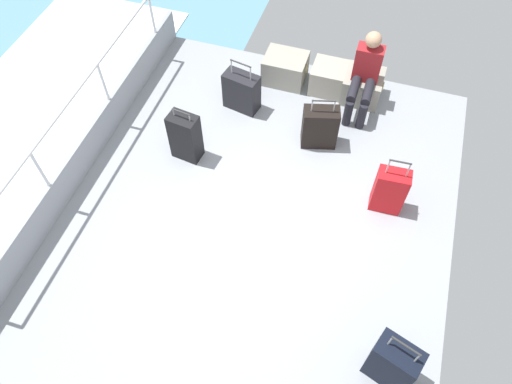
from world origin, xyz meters
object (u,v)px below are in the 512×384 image
suitcase_2 (389,190)px  suitcase_3 (242,92)px  cargo_crate_2 (363,86)px  suitcase_1 (185,137)px  cargo_crate_0 (285,68)px  suitcase_4 (392,363)px  passenger_seated (365,73)px  suitcase_0 (320,127)px  cargo_crate_1 (334,79)px

suitcase_2 → suitcase_3: (-2.09, 1.03, -0.04)m
cargo_crate_2 → suitcase_2: suitcase_2 is taller
cargo_crate_2 → suitcase_1: 2.51m
cargo_crate_0 → suitcase_4: 4.12m
cargo_crate_2 → suitcase_2: 1.80m
suitcase_2 → passenger_seated: bearing=111.5°
cargo_crate_0 → cargo_crate_2: bearing=-1.1°
suitcase_0 → suitcase_1: 1.65m
suitcase_4 → suitcase_0: bearing=116.2°
cargo_crate_0 → suitcase_3: suitcase_3 is taller
suitcase_0 → suitcase_3: size_ratio=0.99×
suitcase_0 → suitcase_2: size_ratio=0.90×
cargo_crate_0 → suitcase_0: size_ratio=0.82×
suitcase_1 → suitcase_4: (2.78, -1.91, -0.01)m
passenger_seated → cargo_crate_2: bearing=90.0°
suitcase_1 → suitcase_2: (2.46, -0.03, -0.02)m
cargo_crate_2 → suitcase_4: size_ratio=0.66×
passenger_seated → suitcase_3: (-1.49, -0.48, -0.30)m
cargo_crate_2 → suitcase_2: bearing=-70.6°
suitcase_2 → suitcase_4: size_ratio=1.01×
suitcase_2 → suitcase_0: bearing=143.5°
cargo_crate_2 → suitcase_2: size_ratio=0.65×
suitcase_0 → suitcase_1: size_ratio=0.97×
cargo_crate_2 → cargo_crate_1: bearing=177.0°
suitcase_4 → suitcase_1: bearing=145.5°
cargo_crate_1 → suitcase_4: suitcase_4 is taller
passenger_seated → suitcase_0: passenger_seated is taller
cargo_crate_0 → cargo_crate_2: (1.09, -0.02, -0.01)m
passenger_seated → suitcase_1: (-1.87, -1.49, -0.24)m
suitcase_3 → suitcase_4: (2.40, -2.91, 0.05)m
cargo_crate_0 → cargo_crate_2: cargo_crate_0 is taller
cargo_crate_1 → cargo_crate_2: 0.40m
passenger_seated → suitcase_0: size_ratio=1.47×
cargo_crate_1 → suitcase_1: size_ratio=0.83×
suitcase_0 → suitcase_1: bearing=-155.4°
cargo_crate_1 → suitcase_2: 1.99m
cargo_crate_2 → suitcase_4: 3.70m
cargo_crate_0 → passenger_seated: 1.17m
cargo_crate_1 → suitcase_2: size_ratio=0.77×
cargo_crate_2 → suitcase_1: bearing=-138.2°
cargo_crate_0 → passenger_seated: passenger_seated is taller
cargo_crate_1 → suitcase_3: size_ratio=0.85×
suitcase_0 → suitcase_3: bearing=164.3°
suitcase_1 → passenger_seated: bearing=38.5°
cargo_crate_2 → suitcase_4: suitcase_4 is taller
suitcase_1 → suitcase_2: bearing=-0.6°
suitcase_0 → suitcase_3: 1.17m
cargo_crate_2 → suitcase_3: 1.64m
suitcase_2 → suitcase_4: suitcase_2 is taller
cargo_crate_0 → suitcase_4: size_ratio=0.75×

